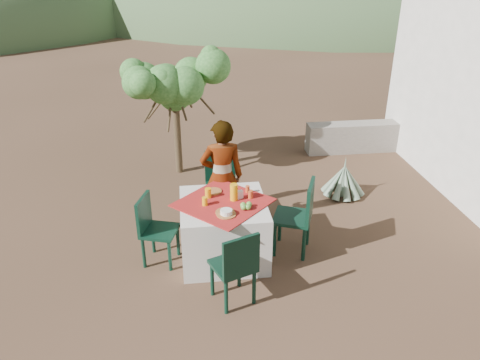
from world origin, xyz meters
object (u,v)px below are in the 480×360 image
at_px(shrub_tree, 178,88).
at_px(chair_near, 236,265).
at_px(chair_right, 299,214).
at_px(table, 224,229).
at_px(chair_left, 153,227).
at_px(chair_far, 222,181).
at_px(agave, 344,181).
at_px(juice_pitcher, 234,192).
at_px(person, 222,177).

bearing_deg(shrub_tree, chair_near, -81.55).
bearing_deg(chair_right, chair_near, -23.15).
bearing_deg(table, shrub_tree, 100.24).
bearing_deg(chair_left, chair_far, -23.37).
xyz_separation_m(shrub_tree, agave, (2.47, -1.22, -1.22)).
distance_m(table, juice_pitcher, 0.51).
bearing_deg(chair_left, table, -72.73).
bearing_deg(agave, chair_right, -126.80).
bearing_deg(chair_near, juice_pitcher, -116.71).
bearing_deg(agave, chair_near, -130.22).
xyz_separation_m(shrub_tree, juice_pitcher, (0.61, -2.59, -0.59)).
bearing_deg(person, chair_near, 87.40).
xyz_separation_m(table, chair_near, (0.05, -0.90, 0.12)).
height_order(shrub_tree, juice_pitcher, shrub_tree).
xyz_separation_m(chair_far, person, (-0.03, -0.42, 0.26)).
xyz_separation_m(chair_far, chair_near, (-0.02, -1.95, -0.03)).
height_order(table, chair_near, chair_near).
height_order(table, chair_far, chair_far).
distance_m(chair_far, chair_near, 1.95).
relative_size(chair_left, juice_pitcher, 4.20).
relative_size(chair_near, shrub_tree, 0.49).
height_order(chair_left, agave, chair_left).
bearing_deg(chair_near, agave, -151.72).
xyz_separation_m(agave, juice_pitcher, (-1.86, -1.37, 0.63)).
bearing_deg(person, shrub_tree, -78.13).
relative_size(chair_left, chair_right, 0.89).
xyz_separation_m(chair_far, chair_right, (0.86, -1.07, 0.02)).
distance_m(chair_right, juice_pitcher, 0.86).
distance_m(chair_far, chair_left, 1.39).
bearing_deg(chair_far, agave, 6.38).
xyz_separation_m(chair_near, chair_left, (-0.89, 0.90, -0.02)).
relative_size(chair_right, shrub_tree, 0.53).
bearing_deg(chair_near, chair_far, -112.16).
bearing_deg(juice_pitcher, chair_far, 93.55).
relative_size(chair_far, shrub_tree, 0.51).
relative_size(chair_left, agave, 1.22).
height_order(table, juice_pitcher, juice_pitcher).
xyz_separation_m(chair_left, agave, (2.84, 1.40, -0.24)).
bearing_deg(chair_left, juice_pitcher, -70.34).
height_order(chair_far, juice_pitcher, juice_pitcher).
bearing_deg(shrub_tree, chair_far, -70.84).
xyz_separation_m(person, juice_pitcher, (0.09, -0.60, 0.08)).
height_order(shrub_tree, agave, shrub_tree).
xyz_separation_m(chair_left, juice_pitcher, (0.97, 0.04, 0.38)).
relative_size(table, chair_far, 1.38).
bearing_deg(person, chair_left, 33.07).
relative_size(chair_left, shrub_tree, 0.47).
bearing_deg(shrub_tree, chair_left, -97.90).
xyz_separation_m(chair_near, chair_right, (0.88, 0.88, 0.04)).
distance_m(shrub_tree, agave, 3.01).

